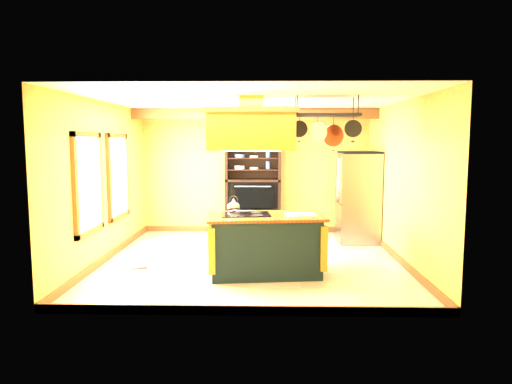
{
  "coord_description": "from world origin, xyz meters",
  "views": [
    {
      "loc": [
        0.25,
        -7.65,
        2.04
      ],
      "look_at": [
        0.06,
        0.3,
        1.15
      ],
      "focal_mm": 32.0,
      "sensor_mm": 36.0,
      "label": 1
    }
  ],
  "objects_px": {
    "hutch": "(253,196)",
    "kitchen_island": "(265,244)",
    "refrigerator": "(358,199)",
    "pot_rack": "(326,121)",
    "range_hood": "(252,128)"
  },
  "relations": [
    {
      "from": "kitchen_island",
      "to": "refrigerator",
      "type": "distance_m",
      "value": 3.03
    },
    {
      "from": "refrigerator",
      "to": "hutch",
      "type": "relative_size",
      "value": 0.85
    },
    {
      "from": "hutch",
      "to": "pot_rack",
      "type": "bearing_deg",
      "value": -68.99
    },
    {
      "from": "kitchen_island",
      "to": "range_hood",
      "type": "bearing_deg",
      "value": 173.54
    },
    {
      "from": "kitchen_island",
      "to": "hutch",
      "type": "relative_size",
      "value": 0.88
    },
    {
      "from": "pot_rack",
      "to": "hutch",
      "type": "height_order",
      "value": "pot_rack"
    },
    {
      "from": "range_hood",
      "to": "hutch",
      "type": "relative_size",
      "value": 0.64
    },
    {
      "from": "range_hood",
      "to": "refrigerator",
      "type": "relative_size",
      "value": 0.76
    },
    {
      "from": "pot_rack",
      "to": "hutch",
      "type": "relative_size",
      "value": 0.49
    },
    {
      "from": "refrigerator",
      "to": "pot_rack",
      "type": "bearing_deg",
      "value": -112.33
    },
    {
      "from": "hutch",
      "to": "kitchen_island",
      "type": "bearing_deg",
      "value": -84.97
    },
    {
      "from": "kitchen_island",
      "to": "range_hood",
      "type": "distance_m",
      "value": 1.78
    },
    {
      "from": "pot_rack",
      "to": "kitchen_island",
      "type": "bearing_deg",
      "value": -179.86
    },
    {
      "from": "kitchen_island",
      "to": "pot_rack",
      "type": "relative_size",
      "value": 1.82
    },
    {
      "from": "kitchen_island",
      "to": "range_hood",
      "type": "height_order",
      "value": "range_hood"
    }
  ]
}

